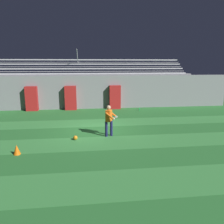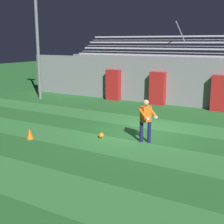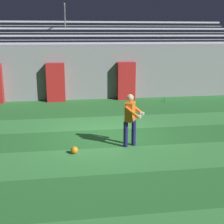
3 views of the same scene
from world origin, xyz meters
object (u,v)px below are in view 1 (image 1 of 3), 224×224
padding_pillar_gate_left (71,98)px  padding_pillar_far_left (32,99)px  goalkeeper (109,119)px  soccer_ball (75,138)px  traffic_cone (17,150)px  padding_pillar_gate_right (115,97)px  water_bottle (139,109)px

padding_pillar_gate_left → padding_pillar_far_left: size_ratio=1.00×
padding_pillar_far_left → goalkeeper: size_ratio=1.20×
soccer_ball → traffic_cone: traffic_cone is taller
padding_pillar_far_left → padding_pillar_gate_right: bearing=0.0°
padding_pillar_gate_left → soccer_ball: (0.71, -7.56, -0.89)m
traffic_cone → padding_pillar_gate_left: bearing=79.5°
padding_pillar_far_left → water_bottle: bearing=-6.2°
padding_pillar_gate_left → traffic_cone: padding_pillar_gate_left is taller
padding_pillar_gate_left → traffic_cone: (-1.68, -9.12, -0.79)m
padding_pillar_gate_right → soccer_ball: (-3.01, -7.56, -0.89)m
soccer_ball → water_bottle: water_bottle is taller
padding_pillar_gate_left → padding_pillar_gate_right: (3.73, 0.00, 0.00)m
traffic_cone → water_bottle: traffic_cone is taller
padding_pillar_far_left → padding_pillar_gate_left: bearing=0.0°
padding_pillar_gate_right → goalkeeper: size_ratio=1.20×
traffic_cone → water_bottle: size_ratio=1.75×
padding_pillar_gate_right → water_bottle: 2.31m
soccer_ball → water_bottle: 8.25m
goalkeeper → traffic_cone: goalkeeper is taller
goalkeeper → soccer_ball: bearing=-167.4°
goalkeeper → water_bottle: bearing=63.0°
padding_pillar_far_left → goalkeeper: padding_pillar_far_left is taller
traffic_cone → soccer_ball: bearing=32.9°
padding_pillar_gate_right → soccer_ball: size_ratio=9.09×
padding_pillar_gate_left → goalkeeper: size_ratio=1.20×
padding_pillar_gate_left → goalkeeper: (2.48, -7.17, -0.05)m
goalkeeper → water_bottle: (3.17, 6.22, -0.83)m
padding_pillar_gate_right → traffic_cone: size_ratio=4.76×
padding_pillar_far_left → traffic_cone: (1.45, -9.12, -0.79)m
padding_pillar_gate_left → water_bottle: size_ratio=8.33×
padding_pillar_gate_left → padding_pillar_far_left: 3.14m
water_bottle → goalkeeper: bearing=-117.0°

